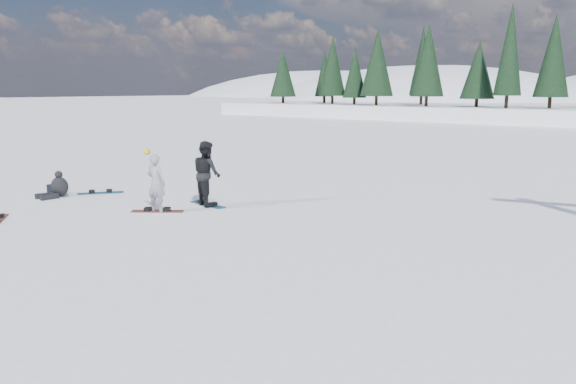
% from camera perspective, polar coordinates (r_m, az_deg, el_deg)
% --- Properties ---
extents(ground, '(420.00, 420.00, 0.00)m').
position_cam_1_polar(ground, '(14.91, -13.68, -3.48)').
color(ground, white).
rests_on(ground, ground).
extents(snowboarder_woman, '(0.67, 0.50, 1.83)m').
position_cam_1_polar(snowboarder_woman, '(16.53, -13.25, 0.92)').
color(snowboarder_woman, '#A1A2A7').
rests_on(snowboarder_woman, ground).
extents(snowboarder_man, '(1.16, 1.03, 1.97)m').
position_cam_1_polar(snowboarder_man, '(17.18, -8.25, 1.89)').
color(snowboarder_man, black).
rests_on(snowboarder_man, ground).
extents(seated_rider, '(0.71, 1.07, 0.86)m').
position_cam_1_polar(seated_rider, '(19.90, -22.33, 0.47)').
color(seated_rider, black).
rests_on(seated_rider, ground).
extents(gear_bag, '(0.45, 0.30, 0.30)m').
position_cam_1_polar(gear_bag, '(20.66, -22.65, 0.28)').
color(gear_bag, black).
rests_on(gear_bag, ground).
extents(snowboard_woman, '(1.37, 1.11, 0.03)m').
position_cam_1_polar(snowboard_woman, '(16.68, -13.12, -1.92)').
color(snowboard_woman, maroon).
rests_on(snowboard_woman, ground).
extents(snowboard_man, '(1.52, 0.49, 0.03)m').
position_cam_1_polar(snowboard_man, '(17.35, -8.17, -1.28)').
color(snowboard_man, '#1A6C94').
rests_on(snowboard_man, ground).
extents(snowboard_loose_a, '(1.13, 1.37, 0.03)m').
position_cam_1_polar(snowboard_loose_a, '(20.13, -18.49, -0.09)').
color(snowboard_loose_a, '#1B6195').
rests_on(snowboard_loose_a, ground).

